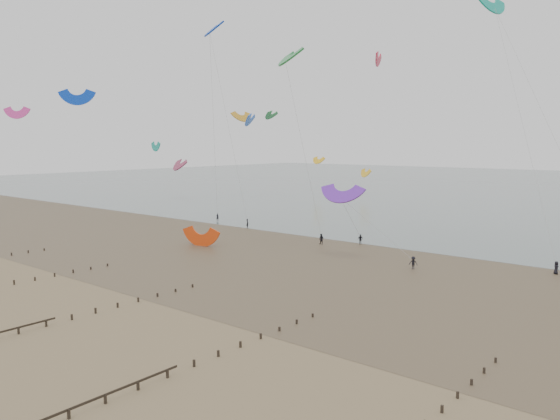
% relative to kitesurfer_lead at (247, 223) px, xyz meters
% --- Properties ---
extents(ground, '(500.00, 500.00, 0.00)m').
position_rel_kitesurfer_lead_xyz_m(ground, '(22.52, -50.49, -0.95)').
color(ground, brown).
rests_on(ground, ground).
extents(sea_and_shore, '(500.00, 665.00, 0.03)m').
position_rel_kitesurfer_lead_xyz_m(sea_and_shore, '(18.44, -16.09, -0.94)').
color(sea_and_shore, '#475654').
rests_on(sea_and_shore, ground).
extents(kitesurfer_lead, '(0.83, 0.76, 1.90)m').
position_rel_kitesurfer_lead_xyz_m(kitesurfer_lead, '(0.00, 0.00, 0.00)').
color(kitesurfer_lead, black).
rests_on(kitesurfer_lead, ground).
extents(kitesurfers, '(95.89, 19.50, 1.83)m').
position_rel_kitesurfer_lead_xyz_m(kitesurfers, '(44.93, -2.60, -0.08)').
color(kitesurfers, black).
rests_on(kitesurfers, ground).
extents(grounded_kite, '(7.17, 6.01, 3.54)m').
position_rel_kitesurfer_lead_xyz_m(grounded_kite, '(7.25, -19.54, -0.95)').
color(grounded_kite, '#E43F0E').
rests_on(grounded_kite, ground).
extents(kites_airborne, '(228.72, 115.23, 42.47)m').
position_rel_kitesurfer_lead_xyz_m(kites_airborne, '(12.46, 38.27, 20.80)').
color(kites_airborne, '#EE3BA5').
rests_on(kites_airborne, ground).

